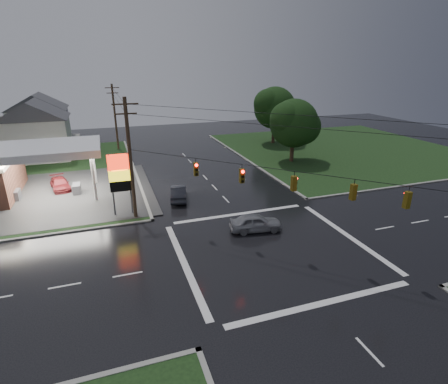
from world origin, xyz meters
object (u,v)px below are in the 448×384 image
object	(u,v)px
house_far	(40,118)
car_pump	(60,184)
car_crossing	(256,222)
tree_ne_near	(295,123)
tree_ne_far	(275,108)
utility_pole_n	(115,116)
pylon_sign	(120,174)
house_near	(36,129)
car_north	(179,193)
utility_pole_nw	(130,158)

from	to	relation	value
house_far	car_pump	bearing A→B (deg)	-79.69
car_crossing	tree_ne_near	bearing A→B (deg)	-27.25
tree_ne_far	car_crossing	bearing A→B (deg)	-119.15
car_pump	utility_pole_n	bearing A→B (deg)	54.77
pylon_sign	tree_ne_far	size ratio (longest dim) A/B	0.61
pylon_sign	house_near	bearing A→B (deg)	112.28
tree_ne_far	car_pump	xyz separation A→B (m)	(-34.02, -13.88, -5.53)
utility_pole_n	tree_ne_near	world-z (taller)	utility_pole_n
house_far	car_crossing	distance (m)	49.96
pylon_sign	house_far	xyz separation A→B (m)	(-11.45, 37.50, 0.39)
pylon_sign	car_north	xyz separation A→B (m)	(5.78, 2.15, -3.26)
utility_pole_nw	house_far	world-z (taller)	utility_pole_nw
house_near	utility_pole_n	bearing A→B (deg)	9.91
utility_pole_nw	utility_pole_n	bearing A→B (deg)	90.00
utility_pole_nw	tree_ne_far	xyz separation A→B (m)	(26.65, 24.49, 0.46)
tree_ne_near	tree_ne_far	bearing A→B (deg)	75.93
utility_pole_n	car_crossing	xyz separation A→B (m)	(9.52, -34.72, -4.71)
pylon_sign	tree_ne_near	world-z (taller)	tree_ne_near
car_pump	tree_ne_near	bearing A→B (deg)	-9.35
utility_pole_n	house_far	bearing A→B (deg)	141.23
car_crossing	car_pump	distance (m)	23.85
tree_ne_far	utility_pole_n	bearing A→B (deg)	171.45
utility_pole_n	house_far	distance (m)	16.00
house_near	car_north	xyz separation A→B (m)	(16.23, -23.35, -3.65)
utility_pole_n	tree_ne_near	bearing A→B (deg)	-34.10
car_north	tree_ne_near	bearing A→B (deg)	-141.47
pylon_sign	car_crossing	xyz separation A→B (m)	(10.52, -7.22, -3.25)
utility_pole_nw	house_far	distance (m)	40.48
house_far	car_crossing	size ratio (longest dim) A/B	2.48
house_far	tree_ne_near	world-z (taller)	tree_ne_near
tree_ne_near	car_pump	size ratio (longest dim) A/B	2.01
pylon_sign	car_crossing	distance (m)	13.17
house_near	car_pump	world-z (taller)	house_near
car_crossing	pylon_sign	bearing A→B (deg)	65.33
tree_ne_near	car_pump	bearing A→B (deg)	-176.53
tree_ne_far	car_pump	bearing A→B (deg)	-157.80
utility_pole_n	house_far	size ratio (longest dim) A/B	0.95
pylon_sign	car_north	distance (m)	6.97
utility_pole_nw	car_north	size ratio (longest dim) A/B	2.40
house_near	car_crossing	size ratio (longest dim) A/B	2.48
pylon_sign	car_crossing	world-z (taller)	pylon_sign
utility_pole_n	tree_ne_far	bearing A→B (deg)	-8.55
tree_ne_far	car_north	bearing A→B (deg)	-135.70
pylon_sign	tree_ne_far	distance (m)	36.35
utility_pole_nw	house_far	size ratio (longest dim) A/B	1.00
car_north	utility_pole_nw	bearing A→B (deg)	45.58
car_north	pylon_sign	bearing A→B (deg)	32.60
house_far	car_north	xyz separation A→B (m)	(17.23, -35.35, -3.65)
tree_ne_far	house_near	bearing A→B (deg)	176.99
house_near	car_crossing	distance (m)	39.03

